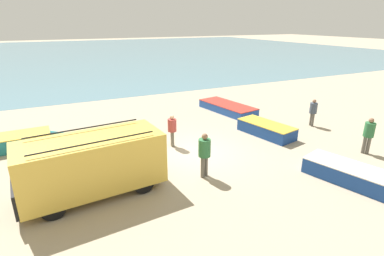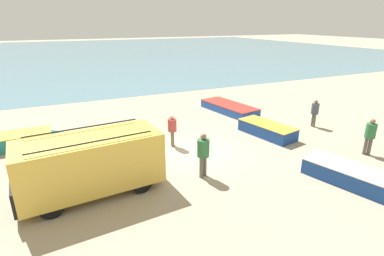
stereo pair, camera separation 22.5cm
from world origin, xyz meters
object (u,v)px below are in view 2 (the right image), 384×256
fishing_rowboat_2 (228,107)px  fisherman_1 (203,151)px  fishing_rowboat_1 (265,129)px  fisherman_2 (315,111)px  fishing_rowboat_0 (8,142)px  fisherman_0 (370,134)px  fishing_rowboat_3 (357,178)px  parked_van (90,163)px  fisherman_3 (172,128)px

fishing_rowboat_2 → fisherman_1: fisherman_1 is taller
fishing_rowboat_1 → fisherman_2: size_ratio=2.44×
fishing_rowboat_0 → fisherman_0: 16.93m
fishing_rowboat_1 → fisherman_1: 5.86m
fishing_rowboat_0 → fishing_rowboat_1: fishing_rowboat_0 is taller
fishing_rowboat_3 → fishing_rowboat_2: bearing=159.5°
fishing_rowboat_2 → fisherman_0: fisherman_0 is taller
parked_van → fisherman_3: size_ratio=3.14×
fisherman_3 → fishing_rowboat_1: bearing=4.9°
parked_van → fishing_rowboat_3: size_ratio=1.17×
fishing_rowboat_1 → fisherman_0: 4.90m
parked_van → fishing_rowboat_0: bearing=-66.2°
fishing_rowboat_2 → fisherman_0: bearing=-176.3°
fishing_rowboat_1 → fishing_rowboat_3: (-0.24, -5.76, -0.01)m
fishing_rowboat_1 → fisherman_0: bearing=-158.3°
fisherman_0 → fishing_rowboat_2: bearing=59.3°
fishing_rowboat_2 → fisherman_1: 9.35m
fishing_rowboat_3 → fisherman_0: bearing=104.1°
fishing_rowboat_0 → fisherman_1: fisherman_1 is taller
parked_van → fisherman_0: parked_van is taller
fishing_rowboat_0 → fishing_rowboat_1: size_ratio=1.35×
fishing_rowboat_2 → fishing_rowboat_3: fishing_rowboat_3 is taller
fisherman_1 → fisherman_2: (8.52, 2.62, -0.13)m
fisherman_0 → fisherman_2: 4.01m
fishing_rowboat_0 → fishing_rowboat_3: bearing=-39.7°
fisherman_1 → parked_van: bearing=-120.3°
fishing_rowboat_1 → fishing_rowboat_3: 5.77m
parked_van → fishing_rowboat_2: bearing=-150.1°
fisherman_0 → fisherman_3: fisherman_0 is taller
fishing_rowboat_3 → fisherman_0: fisherman_0 is taller
fishing_rowboat_0 → fisherman_0: fisherman_0 is taller
fisherman_2 → fisherman_3: size_ratio=1.00×
fisherman_0 → parked_van: bearing=126.3°
fishing_rowboat_3 → fisherman_3: size_ratio=2.67×
fishing_rowboat_0 → fisherman_0: (15.04, -7.73, 0.69)m
fisherman_3 → fisherman_0: bearing=-19.2°
fishing_rowboat_2 → fishing_rowboat_3: size_ratio=1.23×
parked_van → fishing_rowboat_2: size_ratio=0.96×
fishing_rowboat_1 → fishing_rowboat_3: fishing_rowboat_1 is taller
fishing_rowboat_0 → fisherman_1: 9.72m
fishing_rowboat_1 → fisherman_2: bearing=-103.5°
fisherman_0 → fisherman_2: (0.75, 3.94, -0.08)m
fishing_rowboat_2 → fisherman_1: size_ratio=2.90×
fishing_rowboat_0 → fishing_rowboat_2: 12.95m
fishing_rowboat_2 → fisherman_3: size_ratio=3.29×
fishing_rowboat_2 → fishing_rowboat_3: bearing=165.9°
fishing_rowboat_0 → fishing_rowboat_2: fishing_rowboat_0 is taller
fishing_rowboat_2 → fisherman_0: (2.13, -8.74, 0.76)m
fishing_rowboat_0 → fisherman_3: size_ratio=3.28×
parked_van → fisherman_0: bearing=165.7°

